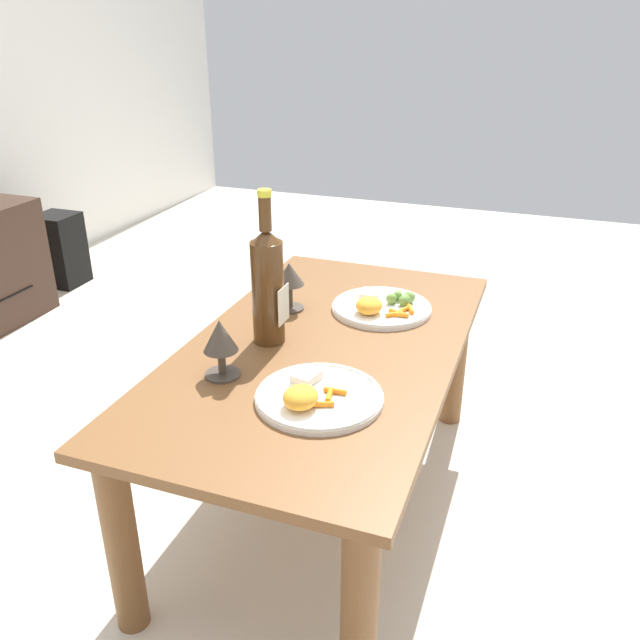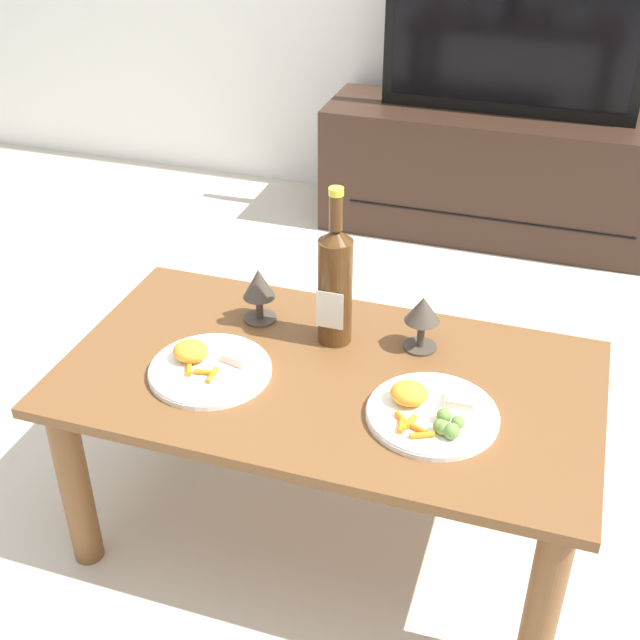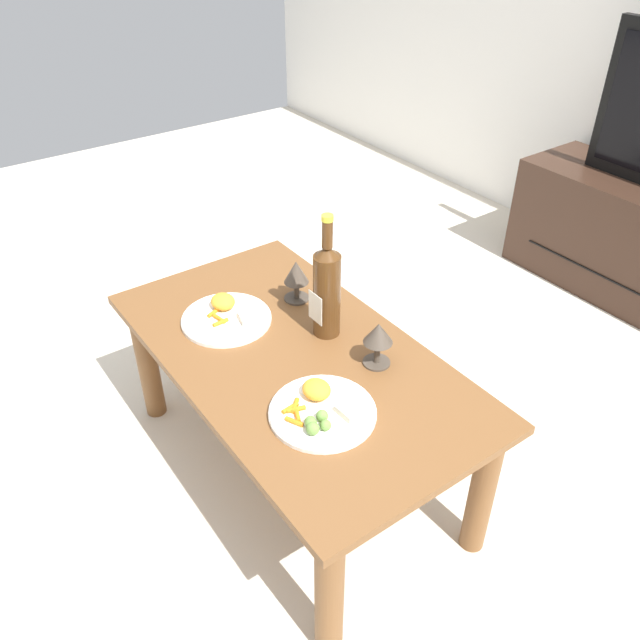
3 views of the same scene
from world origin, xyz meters
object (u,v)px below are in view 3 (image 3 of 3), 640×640
Objects in this scene: goblet_right at (378,336)px; wine_bottle at (327,288)px; dinner_plate_left at (227,316)px; dinner_plate_right at (322,410)px; dining_table at (294,378)px; goblet_left at (296,275)px.

wine_bottle is at bearing -172.17° from goblet_right.
wine_bottle is 2.83× the size of goblet_right.
dinner_plate_left is 0.99× the size of dinner_plate_right.
goblet_left is at bearing 144.22° from dining_table.
dinner_plate_right is (0.07, -0.24, -0.08)m from goblet_right.
dining_table is 4.32× the size of dinner_plate_right.
goblet_left is at bearing 180.00° from goblet_right.
goblet_left is 1.02× the size of goblet_right.
goblet_right is 0.26m from dinner_plate_right.
goblet_right reaches higher than dinner_plate_right.
dinner_plate_left is 0.50m from dinner_plate_right.
goblet_left is at bearing 152.84° from dinner_plate_right.
goblet_left reaches higher than dinner_plate_right.
dinner_plate_left and dinner_plate_right have the same top height.
goblet_right is (0.20, 0.03, -0.06)m from wine_bottle.
wine_bottle is 1.39× the size of dinner_plate_right.
dinner_plate_right is at bearing -38.16° from wine_bottle.
goblet_left is at bearing 172.17° from wine_bottle.
dining_table is at bearing 16.26° from dinner_plate_left.
wine_bottle reaches higher than dinner_plate_right.
goblet_right is at bearing 107.15° from dinner_plate_right.
dinner_plate_left is (-0.25, -0.07, 0.10)m from dining_table.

